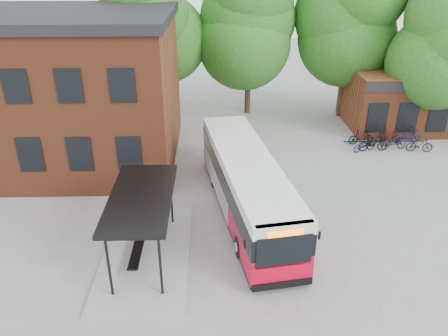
{
  "coord_description": "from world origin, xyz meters",
  "views": [
    {
      "loc": [
        -1.7,
        -15.6,
        11.22
      ],
      "look_at": [
        -1.19,
        3.06,
        2.0
      ],
      "focal_mm": 35.0,
      "sensor_mm": 36.0,
      "label": 1
    }
  ],
  "objects_px": {
    "bicycle_4": "(394,143)",
    "bicycle_1": "(361,137)",
    "bicycle_0": "(364,145)",
    "bicycle_5": "(390,136)",
    "bicycle_2": "(373,144)",
    "bicycle_3": "(380,139)",
    "bicycle_6": "(408,136)",
    "bicycle_7": "(420,145)",
    "bus_shelter": "(144,227)",
    "city_bus": "(246,186)"
  },
  "relations": [
    {
      "from": "bus_shelter",
      "to": "bicycle_5",
      "type": "distance_m",
      "value": 18.58
    },
    {
      "from": "bicycle_5",
      "to": "bicycle_7",
      "type": "height_order",
      "value": "bicycle_7"
    },
    {
      "from": "bicycle_0",
      "to": "bicycle_2",
      "type": "height_order",
      "value": "bicycle_2"
    },
    {
      "from": "bicycle_2",
      "to": "bicycle_7",
      "type": "xyz_separation_m",
      "value": [
        2.88,
        -0.22,
        -0.0
      ]
    },
    {
      "from": "bus_shelter",
      "to": "bicycle_3",
      "type": "distance_m",
      "value": 17.58
    },
    {
      "from": "city_bus",
      "to": "bicycle_5",
      "type": "relative_size",
      "value": 7.67
    },
    {
      "from": "bicycle_0",
      "to": "bicycle_6",
      "type": "distance_m",
      "value": 3.42
    },
    {
      "from": "city_bus",
      "to": "bicycle_5",
      "type": "bearing_deg",
      "value": 30.47
    },
    {
      "from": "bicycle_2",
      "to": "city_bus",
      "type": "bearing_deg",
      "value": 125.78
    },
    {
      "from": "bicycle_2",
      "to": "bicycle_4",
      "type": "bearing_deg",
      "value": -84.31
    },
    {
      "from": "city_bus",
      "to": "bicycle_0",
      "type": "bearing_deg",
      "value": 31.92
    },
    {
      "from": "bicycle_0",
      "to": "bicycle_2",
      "type": "relative_size",
      "value": 0.87
    },
    {
      "from": "bicycle_1",
      "to": "bicycle_4",
      "type": "distance_m",
      "value": 2.01
    },
    {
      "from": "bicycle_2",
      "to": "bicycle_6",
      "type": "height_order",
      "value": "bicycle_6"
    },
    {
      "from": "city_bus",
      "to": "bicycle_6",
      "type": "height_order",
      "value": "city_bus"
    },
    {
      "from": "bicycle_7",
      "to": "bicycle_5",
      "type": "bearing_deg",
      "value": 46.29
    },
    {
      "from": "bicycle_1",
      "to": "bicycle_7",
      "type": "relative_size",
      "value": 1.02
    },
    {
      "from": "bus_shelter",
      "to": "bicycle_1",
      "type": "height_order",
      "value": "bus_shelter"
    },
    {
      "from": "bicycle_7",
      "to": "bus_shelter",
      "type": "bearing_deg",
      "value": 130.44
    },
    {
      "from": "bicycle_1",
      "to": "bicycle_4",
      "type": "bearing_deg",
      "value": -118.97
    },
    {
      "from": "bicycle_2",
      "to": "bicycle_4",
      "type": "xyz_separation_m",
      "value": [
        1.41,
        0.24,
        -0.04
      ]
    },
    {
      "from": "bicycle_2",
      "to": "bicycle_7",
      "type": "distance_m",
      "value": 2.88
    },
    {
      "from": "bus_shelter",
      "to": "bicycle_1",
      "type": "distance_m",
      "value": 16.87
    },
    {
      "from": "bicycle_5",
      "to": "bicycle_6",
      "type": "relative_size",
      "value": 0.79
    },
    {
      "from": "bicycle_5",
      "to": "bicycle_3",
      "type": "bearing_deg",
      "value": 141.48
    },
    {
      "from": "bicycle_2",
      "to": "bicycle_6",
      "type": "distance_m",
      "value": 2.9
    },
    {
      "from": "bicycle_0",
      "to": "bicycle_5",
      "type": "xyz_separation_m",
      "value": [
        2.13,
        1.43,
        0.02
      ]
    },
    {
      "from": "city_bus",
      "to": "bicycle_3",
      "type": "bearing_deg",
      "value": 31.06
    },
    {
      "from": "city_bus",
      "to": "bicycle_0",
      "type": "distance_m",
      "value": 10.61
    },
    {
      "from": "bicycle_3",
      "to": "bicycle_6",
      "type": "relative_size",
      "value": 0.8
    },
    {
      "from": "bicycle_2",
      "to": "bicycle_4",
      "type": "distance_m",
      "value": 1.43
    },
    {
      "from": "bus_shelter",
      "to": "bicycle_1",
      "type": "relative_size",
      "value": 4.27
    },
    {
      "from": "bicycle_2",
      "to": "bicycle_4",
      "type": "height_order",
      "value": "bicycle_2"
    },
    {
      "from": "bicycle_2",
      "to": "bicycle_5",
      "type": "xyz_separation_m",
      "value": [
        1.59,
        1.39,
        -0.04
      ]
    },
    {
      "from": "city_bus",
      "to": "bicycle_4",
      "type": "distance_m",
      "value": 12.3
    },
    {
      "from": "bicycle_4",
      "to": "bicycle_5",
      "type": "relative_size",
      "value": 1.13
    },
    {
      "from": "bicycle_4",
      "to": "bicycle_1",
      "type": "bearing_deg",
      "value": 56.88
    },
    {
      "from": "bicycle_6",
      "to": "bicycle_7",
      "type": "relative_size",
      "value": 1.16
    },
    {
      "from": "bus_shelter",
      "to": "bicycle_3",
      "type": "relative_size",
      "value": 4.66
    },
    {
      "from": "bicycle_6",
      "to": "city_bus",
      "type": "bearing_deg",
      "value": 112.53
    },
    {
      "from": "bicycle_2",
      "to": "bicycle_5",
      "type": "relative_size",
      "value": 1.25
    },
    {
      "from": "bus_shelter",
      "to": "bicycle_7",
      "type": "xyz_separation_m",
      "value": [
        15.69,
        10.09,
        -0.96
      ]
    },
    {
      "from": "bicycle_1",
      "to": "bicycle_2",
      "type": "xyz_separation_m",
      "value": [
        0.41,
        -1.09,
        -0.01
      ]
    },
    {
      "from": "bus_shelter",
      "to": "bicycle_2",
      "type": "relative_size",
      "value": 3.77
    },
    {
      "from": "bicycle_3",
      "to": "bicycle_1",
      "type": "bearing_deg",
      "value": 99.79
    },
    {
      "from": "bus_shelter",
      "to": "bicycle_1",
      "type": "bearing_deg",
      "value": 42.57
    },
    {
      "from": "city_bus",
      "to": "bicycle_7",
      "type": "distance_m",
      "value": 13.27
    },
    {
      "from": "city_bus",
      "to": "bus_shelter",
      "type": "bearing_deg",
      "value": -152.22
    },
    {
      "from": "bicycle_3",
      "to": "bicycle_2",
      "type": "bearing_deg",
      "value": 160.41
    },
    {
      "from": "bicycle_3",
      "to": "bicycle_5",
      "type": "xyz_separation_m",
      "value": [
        0.85,
        0.55,
        -0.01
      ]
    }
  ]
}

